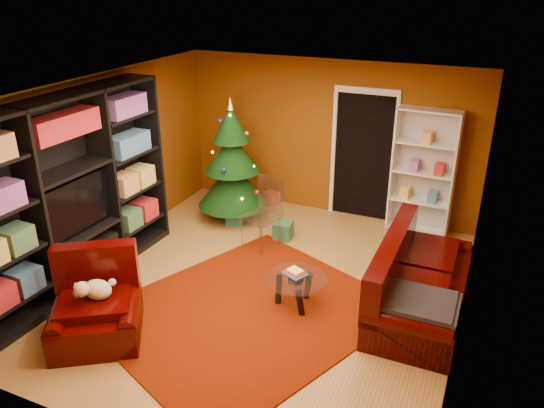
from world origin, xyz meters
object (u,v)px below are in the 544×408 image
at_px(gift_box_teal, 234,216).
at_px(acrylic_chair, 261,218).
at_px(coffee_table, 295,291).
at_px(dog, 98,290).
at_px(media_unit, 70,195).
at_px(gift_box_green, 283,230).
at_px(gift_box_red, 271,198).
at_px(sofa, 423,276).
at_px(white_bookshelf, 423,173).
at_px(christmas_tree, 232,162).
at_px(armchair, 95,307).
at_px(rug, 246,312).

xyz_separation_m(gift_box_teal, acrylic_chair, (0.75, -0.56, 0.35)).
bearing_deg(gift_box_teal, coffee_table, -45.13).
bearing_deg(dog, gift_box_teal, 56.79).
height_order(media_unit, gift_box_green, media_unit).
height_order(gift_box_red, sofa, sofa).
distance_m(gift_box_teal, white_bookshelf, 3.10).
relative_size(gift_box_teal, dog, 0.66).
xyz_separation_m(dog, coffee_table, (1.81, 1.42, -0.40)).
height_order(gift_box_teal, gift_box_green, gift_box_green).
bearing_deg(christmas_tree, gift_box_teal, -59.60).
relative_size(christmas_tree, gift_box_red, 9.13).
bearing_deg(gift_box_teal, dog, -90.22).
xyz_separation_m(media_unit, dog, (1.04, -0.83, -0.65)).
distance_m(white_bookshelf, coffee_table, 3.06).
height_order(armchair, acrylic_chair, acrylic_chair).
xyz_separation_m(gift_box_red, dog, (-0.25, -4.21, 0.49)).
relative_size(white_bookshelf, armchair, 1.96).
bearing_deg(sofa, gift_box_green, 64.78).
bearing_deg(white_bookshelf, media_unit, -136.10).
bearing_deg(gift_box_teal, gift_box_green, -10.48).
height_order(white_bookshelf, dog, white_bookshelf).
bearing_deg(christmas_tree, armchair, -88.64).
distance_m(gift_box_green, dog, 3.24).
distance_m(armchair, dog, 0.21).
bearing_deg(coffee_table, white_bookshelf, 69.74).
bearing_deg(acrylic_chair, coffee_table, -31.57).
distance_m(white_bookshelf, dog, 5.08).
height_order(coffee_table, acrylic_chair, acrylic_chair).
bearing_deg(christmas_tree, media_unit, -110.08).
distance_m(gift_box_teal, gift_box_green, 0.97).
height_order(christmas_tree, armchair, christmas_tree).
relative_size(rug, white_bookshelf, 1.56).
xyz_separation_m(white_bookshelf, armchair, (-2.85, -4.26, -0.59)).
bearing_deg(armchair, gift_box_green, 39.60).
bearing_deg(gift_box_green, dog, -107.52).
distance_m(christmas_tree, coffee_table, 2.88).
distance_m(rug, dog, 1.78).
height_order(christmas_tree, coffee_table, christmas_tree).
height_order(gift_box_teal, gift_box_red, gift_box_teal).
xyz_separation_m(christmas_tree, sofa, (3.35, -1.44, -0.53)).
bearing_deg(gift_box_teal, rug, -59.19).
distance_m(armchair, coffee_table, 2.37).
distance_m(gift_box_teal, acrylic_chair, 0.99).
bearing_deg(gift_box_red, sofa, -36.69).
xyz_separation_m(gift_box_teal, white_bookshelf, (2.82, 0.96, 0.86)).
height_order(rug, acrylic_chair, acrylic_chair).
xyz_separation_m(white_bookshelf, dog, (-2.84, -4.19, -0.39)).
height_order(rug, armchair, armchair).
height_order(gift_box_green, sofa, sofa).
distance_m(rug, acrylic_chair, 1.80).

